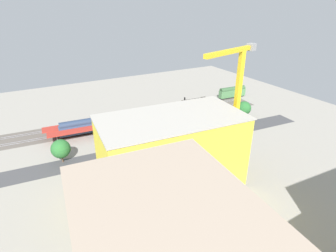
% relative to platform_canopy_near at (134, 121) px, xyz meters
% --- Properties ---
extents(ground_plane, '(194.14, 194.14, 0.00)m').
position_rel_platform_canopy_near_xyz_m(ground_plane, '(-6.61, 12.85, -3.86)').
color(ground_plane, gray).
rests_on(ground_plane, ground).
extents(rail_bed, '(122.09, 23.68, 0.01)m').
position_rel_platform_canopy_near_xyz_m(rail_bed, '(-6.61, -9.20, -3.86)').
color(rail_bed, '#5B544C').
rests_on(rail_bed, ground).
extents(street_asphalt, '(121.67, 18.28, 0.01)m').
position_rel_platform_canopy_near_xyz_m(street_asphalt, '(-6.61, 18.28, -3.86)').
color(street_asphalt, '#424244').
rests_on(street_asphalt, ground).
extents(track_rails, '(120.99, 17.28, 0.12)m').
position_rel_platform_canopy_near_xyz_m(track_rails, '(-6.61, -9.20, -3.68)').
color(track_rails, '#9E9EA8').
rests_on(track_rails, ground).
extents(platform_canopy_near, '(67.99, 9.40, 4.08)m').
position_rel_platform_canopy_near_xyz_m(platform_canopy_near, '(0.00, 0.00, 0.00)').
color(platform_canopy_near, '#A82D23').
rests_on(platform_canopy_near, ground).
extents(platform_canopy_far, '(58.37, 9.63, 3.97)m').
position_rel_platform_canopy_near_xyz_m(platform_canopy_far, '(5.94, -6.14, -0.07)').
color(platform_canopy_far, '#A82D23').
rests_on(platform_canopy_far, ground).
extents(locomotive, '(15.92, 3.69, 4.89)m').
position_rel_platform_canopy_near_xyz_m(locomotive, '(-39.55, -12.41, -2.15)').
color(locomotive, black).
rests_on(locomotive, ground).
extents(passenger_coach, '(16.28, 4.07, 6.23)m').
position_rel_platform_canopy_near_xyz_m(passenger_coach, '(-64.13, -12.41, -0.56)').
color(passenger_coach, black).
rests_on(passenger_coach, ground).
extents(freight_coach_far, '(18.38, 4.57, 6.34)m').
position_rel_platform_canopy_near_xyz_m(freight_coach_far, '(19.98, -6.00, -0.53)').
color(freight_coach_far, black).
rests_on(freight_coach_far, ground).
extents(parked_car_0, '(4.30, 1.97, 1.71)m').
position_rel_platform_canopy_near_xyz_m(parked_car_0, '(-23.53, 21.75, -3.11)').
color(parked_car_0, black).
rests_on(parked_car_0, ground).
extents(parked_car_1, '(4.79, 2.08, 1.78)m').
position_rel_platform_canopy_near_xyz_m(parked_car_1, '(-15.37, 21.22, -3.07)').
color(parked_car_1, black).
rests_on(parked_car_1, ground).
extents(parked_car_2, '(4.93, 2.36, 1.54)m').
position_rel_platform_canopy_near_xyz_m(parked_car_2, '(-7.42, 22.07, -3.17)').
color(parked_car_2, black).
rests_on(parked_car_2, ground).
extents(parked_car_3, '(4.88, 2.23, 1.78)m').
position_rel_platform_canopy_near_xyz_m(parked_car_3, '(0.57, 22.11, -3.06)').
color(parked_car_3, black).
rests_on(parked_car_3, ground).
extents(parked_car_4, '(4.19, 1.90, 1.75)m').
position_rel_platform_canopy_near_xyz_m(parked_car_4, '(8.10, 21.85, -3.09)').
color(parked_car_4, black).
rests_on(parked_car_4, ground).
extents(parked_car_5, '(4.22, 2.26, 1.71)m').
position_rel_platform_canopy_near_xyz_m(parked_car_5, '(16.44, 22.16, -3.11)').
color(parked_car_5, black).
rests_on(parked_car_5, ground).
extents(parked_car_6, '(4.62, 2.30, 1.76)m').
position_rel_platform_canopy_near_xyz_m(parked_car_6, '(23.86, 21.72, -3.08)').
color(parked_car_6, black).
rests_on(parked_car_6, ground).
extents(construction_building, '(39.98, 22.68, 21.51)m').
position_rel_platform_canopy_near_xyz_m(construction_building, '(4.89, 41.03, 6.90)').
color(construction_building, yellow).
rests_on(construction_building, ground).
extents(construction_roof_slab, '(40.62, 23.33, 0.40)m').
position_rel_platform_canopy_near_xyz_m(construction_roof_slab, '(4.89, 41.03, 17.86)').
color(construction_roof_slab, '#ADA89E').
rests_on(construction_roof_slab, construction_building).
extents(tower_crane, '(22.25, 7.82, 38.49)m').
position_rel_platform_canopy_near_xyz_m(tower_crane, '(-17.24, 40.40, 18.18)').
color(tower_crane, gray).
rests_on(tower_crane, ground).
extents(box_truck_0, '(9.29, 3.62, 3.34)m').
position_rel_platform_canopy_near_xyz_m(box_truck_0, '(-8.16, 26.64, -2.22)').
color(box_truck_0, black).
rests_on(box_truck_0, ground).
extents(box_truck_1, '(8.93, 3.83, 3.62)m').
position_rel_platform_canopy_near_xyz_m(box_truck_1, '(20.04, 24.60, -2.12)').
color(box_truck_1, black).
rests_on(box_truck_1, ground).
extents(box_truck_2, '(8.47, 2.92, 3.44)m').
position_rel_platform_canopy_near_xyz_m(box_truck_2, '(3.08, 26.71, -2.20)').
color(box_truck_2, black).
rests_on(box_truck_2, ground).
extents(street_tree_0, '(5.10, 5.10, 6.89)m').
position_rel_platform_canopy_near_xyz_m(street_tree_0, '(10.31, 13.58, 0.46)').
color(street_tree_0, brown).
rests_on(street_tree_0, ground).
extents(street_tree_1, '(6.34, 6.34, 8.21)m').
position_rel_platform_canopy_near_xyz_m(street_tree_1, '(31.00, 12.40, 1.17)').
color(street_tree_1, brown).
rests_on(street_tree_1, ground).
extents(street_tree_2, '(6.37, 6.37, 8.17)m').
position_rel_platform_canopy_near_xyz_m(street_tree_2, '(-26.97, 13.33, 1.12)').
color(street_tree_2, brown).
rests_on(street_tree_2, ground).
extents(street_tree_3, '(6.34, 6.34, 8.49)m').
position_rel_platform_canopy_near_xyz_m(street_tree_3, '(-48.11, 13.84, 1.45)').
color(street_tree_3, brown).
rests_on(street_tree_3, ground).
extents(traffic_light, '(0.50, 0.36, 6.81)m').
position_rel_platform_canopy_near_xyz_m(traffic_light, '(-1.33, 13.76, 0.62)').
color(traffic_light, '#333333').
rests_on(traffic_light, ground).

